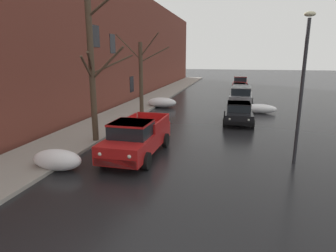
% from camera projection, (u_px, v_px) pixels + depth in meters
% --- Properties ---
extents(left_sidewalk_slab, '(3.34, 80.00, 0.15)m').
position_uv_depth(left_sidewalk_slab, '(123.00, 113.00, 22.98)').
color(left_sidewalk_slab, gray).
rests_on(left_sidewalk_slab, ground).
extents(brick_townhouse_facade, '(0.63, 80.00, 11.21)m').
position_uv_depth(brick_townhouse_facade, '(94.00, 41.00, 22.16)').
color(brick_townhouse_facade, brown).
rests_on(brick_townhouse_facade, ground).
extents(snow_bank_near_corner_left, '(2.09, 1.06, 0.85)m').
position_uv_depth(snow_bank_near_corner_left, '(57.00, 160.00, 11.71)').
color(snow_bank_near_corner_left, white).
rests_on(snow_bank_near_corner_left, ground).
extents(snow_bank_along_left_kerb, '(2.71, 1.01, 0.74)m').
position_uv_depth(snow_bank_along_left_kerb, '(259.00, 109.00, 23.38)').
color(snow_bank_along_left_kerb, white).
rests_on(snow_bank_along_left_kerb, ground).
extents(snow_bank_mid_block_left, '(2.60, 1.41, 0.89)m').
position_uv_depth(snow_bank_mid_block_left, '(162.00, 103.00, 25.99)').
color(snow_bank_mid_block_left, white).
rests_on(snow_bank_mid_block_left, ground).
extents(bare_tree_second_along_sidewalk, '(2.03, 2.57, 7.42)m').
position_uv_depth(bare_tree_second_along_sidewalk, '(93.00, 69.00, 14.52)').
color(bare_tree_second_along_sidewalk, '#4C3D2D').
rests_on(bare_tree_second_along_sidewalk, ground).
extents(bare_tree_mid_block, '(3.89, 1.43, 6.16)m').
position_uv_depth(bare_tree_mid_block, '(141.00, 77.00, 22.16)').
color(bare_tree_mid_block, '#4C3D2D').
rests_on(bare_tree_mid_block, ground).
extents(pickup_truck_red_approaching_near_lane, '(2.19, 5.15, 1.76)m').
position_uv_depth(pickup_truck_red_approaching_near_lane, '(137.00, 138.00, 13.19)').
color(pickup_truck_red_approaching_near_lane, red).
rests_on(pickup_truck_red_approaching_near_lane, ground).
extents(sedan_black_parked_kerbside_close, '(2.04, 3.92, 1.42)m').
position_uv_depth(sedan_black_parked_kerbside_close, '(238.00, 113.00, 19.76)').
color(sedan_black_parked_kerbside_close, black).
rests_on(sedan_black_parked_kerbside_close, ground).
extents(suv_grey_parked_kerbside_mid, '(2.28, 4.47, 1.82)m').
position_uv_depth(suv_grey_parked_kerbside_mid, '(241.00, 96.00, 26.33)').
color(suv_grey_parked_kerbside_mid, slate).
rests_on(suv_grey_parked_kerbside_mid, ground).
extents(sedan_silver_parked_far_down_block, '(2.03, 4.36, 1.42)m').
position_uv_depth(sedan_silver_parked_far_down_block, '(240.00, 89.00, 33.54)').
color(sedan_silver_parked_far_down_block, '#B7B7BC').
rests_on(sedan_silver_parked_far_down_block, ground).
extents(suv_red_queued_behind_truck, '(2.23, 4.41, 1.82)m').
position_uv_depth(suv_red_queued_behind_truck, '(240.00, 82.00, 39.86)').
color(suv_red_queued_behind_truck, red).
rests_on(suv_red_queued_behind_truck, ground).
extents(street_lamp_post, '(0.44, 0.24, 6.18)m').
position_uv_depth(street_lamp_post, '(302.00, 83.00, 11.67)').
color(street_lamp_post, '#28282D').
rests_on(street_lamp_post, ground).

